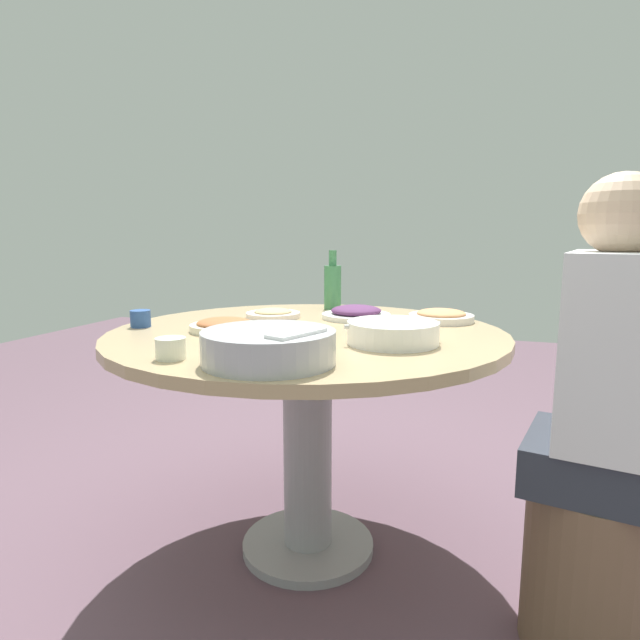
# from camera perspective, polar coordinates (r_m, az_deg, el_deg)

# --- Properties ---
(ground) EXTENTS (8.00, 8.00, 0.00)m
(ground) POSITION_cam_1_polar(r_m,az_deg,el_deg) (1.97, -1.29, -23.22)
(ground) COLOR #604755
(round_dining_table) EXTENTS (1.24, 1.24, 0.75)m
(round_dining_table) POSITION_cam_1_polar(r_m,az_deg,el_deg) (1.72, -1.36, -6.32)
(round_dining_table) COLOR #99999E
(round_dining_table) RESTS_ON ground
(rice_bowl) EXTENTS (0.32, 0.32, 0.09)m
(rice_bowl) POSITION_cam_1_polar(r_m,az_deg,el_deg) (1.26, -5.49, -2.79)
(rice_bowl) COLOR #B2B5BA
(rice_bowl) RESTS_ON round_dining_table
(soup_bowl) EXTENTS (0.25, 0.25, 0.06)m
(soup_bowl) POSITION_cam_1_polar(r_m,az_deg,el_deg) (1.49, 7.80, -1.41)
(soup_bowl) COLOR white
(soup_bowl) RESTS_ON round_dining_table
(dish_tofu_braise) EXTENTS (0.21, 0.21, 0.04)m
(dish_tofu_braise) POSITION_cam_1_polar(r_m,az_deg,el_deg) (1.69, -10.22, -0.56)
(dish_tofu_braise) COLOR silver
(dish_tofu_braise) RESTS_ON round_dining_table
(dish_eggplant) EXTENTS (0.25, 0.25, 0.05)m
(dish_eggplant) POSITION_cam_1_polar(r_m,az_deg,el_deg) (1.92, 3.89, 0.75)
(dish_eggplant) COLOR white
(dish_eggplant) RESTS_ON round_dining_table
(dish_noodles) EXTENTS (0.20, 0.20, 0.03)m
(dish_noodles) POSITION_cam_1_polar(r_m,az_deg,el_deg) (1.94, -5.04, 0.67)
(dish_noodles) COLOR white
(dish_noodles) RESTS_ON round_dining_table
(dish_shrimp) EXTENTS (0.22, 0.22, 0.04)m
(dish_shrimp) POSITION_cam_1_polar(r_m,az_deg,el_deg) (1.90, 12.83, 0.43)
(dish_shrimp) COLOR silver
(dish_shrimp) RESTS_ON round_dining_table
(green_bottle) EXTENTS (0.07, 0.07, 0.24)m
(green_bottle) POSITION_cam_1_polar(r_m,az_deg,el_deg) (2.15, 1.36, 3.71)
(green_bottle) COLOR #3E8250
(green_bottle) RESTS_ON round_dining_table
(tea_cup_near) EXTENTS (0.07, 0.07, 0.05)m
(tea_cup_near) POSITION_cam_1_polar(r_m,az_deg,el_deg) (1.35, -15.68, -2.94)
(tea_cup_near) COLOR white
(tea_cup_near) RESTS_ON round_dining_table
(tea_cup_far) EXTENTS (0.06, 0.06, 0.06)m
(tea_cup_far) POSITION_cam_1_polar(r_m,az_deg,el_deg) (1.83, -18.65, 0.14)
(tea_cup_far) COLOR #2B4F94
(tea_cup_far) RESTS_ON round_dining_table
(stool_for_diner_left) EXTENTS (0.33, 0.33, 0.44)m
(stool_for_diner_left) POSITION_cam_1_polar(r_m,az_deg,el_deg) (1.65, 27.02, -22.49)
(stool_for_diner_left) COLOR brown
(stool_for_diner_left) RESTS_ON ground
(diner_left) EXTENTS (0.40, 0.38, 0.76)m
(diner_left) POSITION_cam_1_polar(r_m,az_deg,el_deg) (1.45, 28.57, -3.98)
(diner_left) COLOR #2D333D
(diner_left) RESTS_ON stool_for_diner_left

